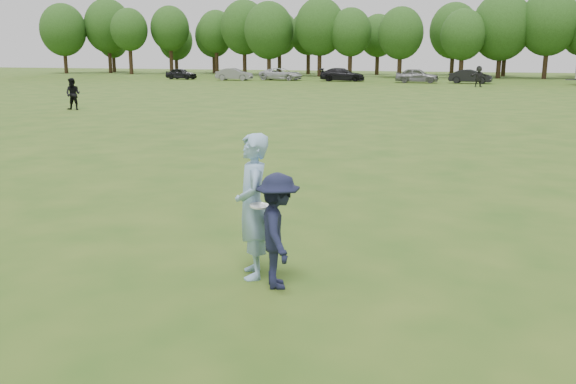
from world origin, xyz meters
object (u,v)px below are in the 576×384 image
at_px(defender, 278,231).
at_px(car_e, 417,76).
at_px(car_f, 470,77).
at_px(thrower, 253,206).
at_px(player_far_d, 479,76).
at_px(car_a, 181,74).
at_px(player_far_a, 73,94).
at_px(car_b, 234,74).
at_px(car_c, 281,74).
at_px(car_d, 342,75).

relative_size(defender, car_e, 0.36).
height_order(car_e, car_f, car_e).
height_order(thrower, player_far_d, thrower).
height_order(thrower, car_a, thrower).
relative_size(player_far_a, car_b, 0.42).
xyz_separation_m(car_c, car_e, (15.91, -1.28, 0.07)).
height_order(car_a, car_f, car_f).
relative_size(car_b, car_d, 0.83).
bearing_deg(car_b, car_d, -87.08).
relative_size(car_d, car_e, 1.12).
bearing_deg(thrower, car_f, 153.57).
bearing_deg(car_b, car_e, -93.78).
height_order(thrower, player_far_a, thrower).
xyz_separation_m(car_a, car_e, (28.28, 0.20, 0.11)).
bearing_deg(thrower, car_e, 158.85).
relative_size(player_far_a, player_far_d, 0.91).
bearing_deg(player_far_a, car_f, 54.24).
distance_m(thrower, car_d, 62.05).
bearing_deg(car_a, car_c, -76.75).
relative_size(defender, car_d, 0.32).
relative_size(car_c, car_e, 1.12).
relative_size(defender, car_f, 0.37).
xyz_separation_m(thrower, car_c, (-21.05, 60.66, -0.35)).
height_order(thrower, car_f, thrower).
distance_m(thrower, car_f, 59.90).
relative_size(car_d, car_f, 1.17).
xyz_separation_m(player_far_a, car_d, (5.99, 39.30, -0.16)).
xyz_separation_m(car_d, car_f, (14.00, -0.63, -0.02)).
bearing_deg(car_c, defender, -156.63).
bearing_deg(car_e, car_d, 79.92).
xyz_separation_m(player_far_a, car_b, (-6.49, 37.34, -0.20)).
bearing_deg(defender, player_far_a, 17.73).
xyz_separation_m(player_far_a, player_far_d, (21.02, 32.08, 0.09)).
relative_size(car_b, car_e, 0.93).
bearing_deg(car_a, player_far_a, -153.60).
distance_m(defender, car_b, 64.58).
relative_size(car_c, car_d, 1.00).
relative_size(thrower, player_far_a, 1.17).
distance_m(defender, car_c, 64.63).
distance_m(player_far_d, car_c, 23.60).
relative_size(thrower, car_a, 0.54).
xyz_separation_m(defender, player_far_a, (-20.13, 21.51, 0.09)).
bearing_deg(car_e, defender, -177.03).
bearing_deg(car_f, player_far_a, 158.76).
bearing_deg(defender, player_far_d, -26.32).
relative_size(thrower, player_far_d, 1.07).
bearing_deg(defender, car_b, -1.03).
bearing_deg(car_c, player_far_a, -174.05).
distance_m(car_e, car_f, 5.51).
relative_size(defender, car_a, 0.42).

